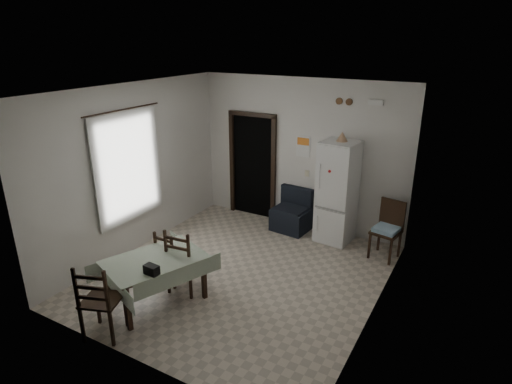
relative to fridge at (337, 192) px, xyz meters
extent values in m
plane|color=#BBAD99|center=(-0.88, -1.93, -0.94)|extent=(4.50, 4.50, 0.00)
cube|color=black|center=(-1.93, 0.53, 0.11)|extent=(0.90, 0.45, 2.10)
cube|color=black|center=(-2.42, 0.29, 0.11)|extent=(0.08, 0.10, 2.18)
cube|color=black|center=(-1.44, 0.29, 0.11)|extent=(0.08, 0.10, 2.18)
cube|color=black|center=(-1.93, 0.29, 1.20)|extent=(1.06, 0.10, 0.08)
cube|color=silver|center=(-3.03, -2.13, 0.61)|extent=(0.10, 1.20, 1.60)
cube|color=beige|center=(-2.92, -2.13, 0.61)|extent=(0.02, 1.45, 1.85)
cylinder|color=black|center=(-2.91, -2.13, 1.56)|extent=(0.02, 1.60, 0.02)
cube|color=white|center=(-0.83, 0.31, 0.68)|extent=(0.28, 0.02, 0.40)
cube|color=orange|center=(-0.83, 0.30, 0.78)|extent=(0.24, 0.01, 0.14)
cube|color=beige|center=(-0.73, 0.31, 0.16)|extent=(0.08, 0.02, 0.12)
cylinder|color=#533721|center=(-0.18, 0.30, 1.58)|extent=(0.12, 0.03, 0.12)
cylinder|color=#533721|center=(0.00, 0.30, 1.58)|extent=(0.12, 0.03, 0.12)
cube|color=white|center=(0.47, 0.28, 1.61)|extent=(0.25, 0.07, 0.09)
cone|color=tan|center=(0.01, 0.03, 1.02)|extent=(0.20, 0.20, 0.16)
cube|color=black|center=(-1.29, -3.46, -0.18)|extent=(0.20, 0.13, 0.13)
camera|label=1|loc=(2.27, -7.02, 2.69)|focal=30.00mm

